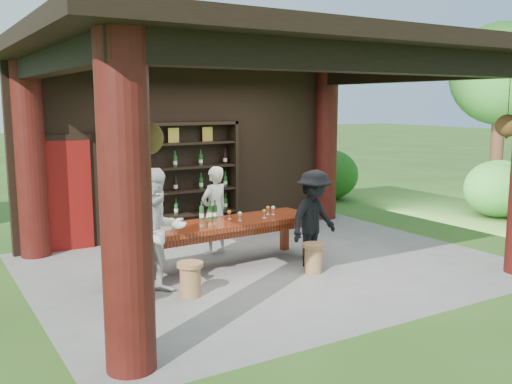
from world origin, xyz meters
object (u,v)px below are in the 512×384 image
wine_shelf (176,181)px  napkin_basket (166,224)px  host (215,211)px  tasting_table (220,229)px  guest_woman (158,232)px  guest_man (314,219)px  stool_near_left (190,278)px  stool_far_left (127,290)px  stool_near_right (313,257)px

wine_shelf → napkin_basket: 2.50m
host → napkin_basket: (-1.23, -0.82, 0.05)m
wine_shelf → tasting_table: bearing=-95.2°
guest_woman → guest_man: (2.64, -0.02, -0.09)m
tasting_table → napkin_basket: size_ratio=12.92×
stool_near_left → stool_far_left: stool_near_left is taller
tasting_table → stool_far_left: size_ratio=7.22×
stool_near_right → napkin_basket: size_ratio=1.79×
host → guest_woman: guest_woman is taller
stool_near_right → guest_woman: size_ratio=0.26×
stool_near_right → stool_far_left: same height
napkin_basket → stool_far_left: bearing=-134.2°
tasting_table → guest_woman: 1.50m
wine_shelf → host: 1.44m
guest_man → wine_shelf: bearing=95.0°
guest_man → napkin_basket: guest_man is taller
stool_near_left → stool_far_left: bearing=-179.4°
wine_shelf → host: wine_shelf is taller
tasting_table → host: host is taller
tasting_table → guest_woman: (-1.31, -0.69, 0.25)m
tasting_table → stool_near_right: size_ratio=7.22×
host → stool_near_left: bearing=38.0°
stool_far_left → napkin_basket: napkin_basket is taller
stool_near_left → guest_man: 2.39m
tasting_table → host: (0.32, 0.80, 0.14)m
stool_near_right → guest_woman: guest_woman is taller
wine_shelf → guest_man: bearing=-68.7°
napkin_basket → tasting_table: bearing=1.3°
wine_shelf → host: size_ratio=1.66×
wine_shelf → guest_man: size_ratio=1.63×
stool_far_left → guest_woman: size_ratio=0.26×
wine_shelf → stool_near_left: bearing=-110.2°
stool_far_left → guest_man: size_ratio=0.30×
wine_shelf → stool_near_left: wine_shelf is taller
tasting_table → stool_far_left: bearing=-151.6°
stool_far_left → guest_woman: guest_woman is taller
stool_far_left → napkin_basket: (0.96, 0.99, 0.57)m
stool_near_left → napkin_basket: (0.07, 0.98, 0.57)m
tasting_table → stool_far_left: 2.15m
guest_woman → napkin_basket: (0.40, 0.67, -0.06)m
stool_near_left → guest_woman: bearing=137.2°
guest_woman → stool_near_right: bearing=-13.6°
stool_near_left → stool_near_right: size_ratio=1.03×
host → stool_far_left: bearing=23.5°
stool_near_left → tasting_table: bearing=45.6°
wine_shelf → napkin_basket: (-1.11, -2.22, -0.31)m
stool_near_right → tasting_table: bearing=138.7°
host → guest_man: size_ratio=0.98×
tasting_table → stool_near_right: 1.55m
stool_near_right → stool_near_left: bearing=-179.8°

